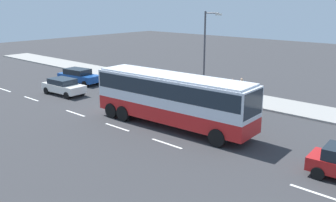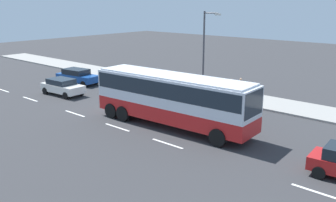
{
  "view_description": "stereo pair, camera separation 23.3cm",
  "coord_description": "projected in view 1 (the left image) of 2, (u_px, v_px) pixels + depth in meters",
  "views": [
    {
      "loc": [
        17.6,
        -18.77,
        8.29
      ],
      "look_at": [
        1.1,
        -0.26,
        1.63
      ],
      "focal_mm": 39.65,
      "sensor_mm": 36.0,
      "label": 1
    },
    {
      "loc": [
        17.43,
        -18.93,
        8.29
      ],
      "look_at": [
        1.1,
        -0.26,
        1.63
      ],
      "focal_mm": 39.65,
      "sensor_mm": 36.0,
      "label": 2
    }
  ],
  "objects": [
    {
      "name": "lane_centreline",
      "position": [
        95.0,
        120.0,
        26.89
      ],
      "size": [
        32.55,
        0.16,
        0.01
      ],
      "color": "white",
      "rests_on": "ground_plane"
    },
    {
      "name": "street_lamp",
      "position": [
        206.0,
        49.0,
        32.11
      ],
      "size": [
        1.68,
        0.24,
        7.37
      ],
      "color": "#47474C",
      "rests_on": "sidewalk_curb"
    },
    {
      "name": "pedestrian_at_crossing",
      "position": [
        232.0,
        86.0,
        32.58
      ],
      "size": [
        0.32,
        0.32,
        1.61
      ],
      "rotation": [
        0.0,
        0.0,
        3.34
      ],
      "color": "brown",
      "rests_on": "sidewalk_curb"
    },
    {
      "name": "pedestrian_near_curb",
      "position": [
        241.0,
        86.0,
        32.32
      ],
      "size": [
        0.32,
        0.32,
        1.72
      ],
      "rotation": [
        0.0,
        0.0,
        3.62
      ],
      "color": "#38334C",
      "rests_on": "sidewalk_curb"
    },
    {
      "name": "ground_plane",
      "position": [
        159.0,
        119.0,
        27.0
      ],
      "size": [
        120.0,
        120.0,
        0.0
      ],
      "primitive_type": "plane",
      "color": "#333335"
    },
    {
      "name": "car_white_minivan",
      "position": [
        64.0,
        86.0,
        33.99
      ],
      "size": [
        4.41,
        2.18,
        1.48
      ],
      "rotation": [
        0.0,
        0.0,
        0.07
      ],
      "color": "white",
      "rests_on": "ground_plane"
    },
    {
      "name": "coach_bus",
      "position": [
        172.0,
        95.0,
        24.87
      ],
      "size": [
        11.94,
        3.26,
        3.59
      ],
      "rotation": [
        0.0,
        0.0,
        0.05
      ],
      "color": "red",
      "rests_on": "ground_plane"
    },
    {
      "name": "sidewalk_curb",
      "position": [
        228.0,
        95.0,
        33.57
      ],
      "size": [
        80.0,
        4.0,
        0.15
      ],
      "primitive_type": "cube",
      "color": "gray",
      "rests_on": "ground_plane"
    },
    {
      "name": "car_blue_saloon",
      "position": [
        79.0,
        76.0,
        38.57
      ],
      "size": [
        4.9,
        2.44,
        1.55
      ],
      "rotation": [
        0.0,
        0.0,
        0.13
      ],
      "color": "#194799",
      "rests_on": "ground_plane"
    }
  ]
}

